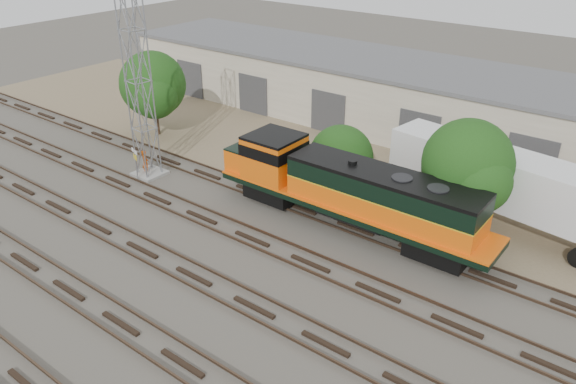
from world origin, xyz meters
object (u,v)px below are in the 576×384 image
Objects in this scene: worker at (145,162)px; semi_trailer at (513,184)px; signal_tower at (139,85)px; locomotive at (346,189)px.

worker is 23.73m from semi_trailer.
locomotive is at bearing 9.18° from signal_tower.
signal_tower is (-14.50, -2.34, 4.04)m from locomotive.
signal_tower reaches higher than semi_trailer.
signal_tower reaches higher than worker.
locomotive is 9.73× the size of worker.
semi_trailer is at bearing -137.65° from worker.
worker is at bearing -166.82° from signal_tower.
locomotive is 15.05m from worker.
locomotive reaches higher than semi_trailer.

